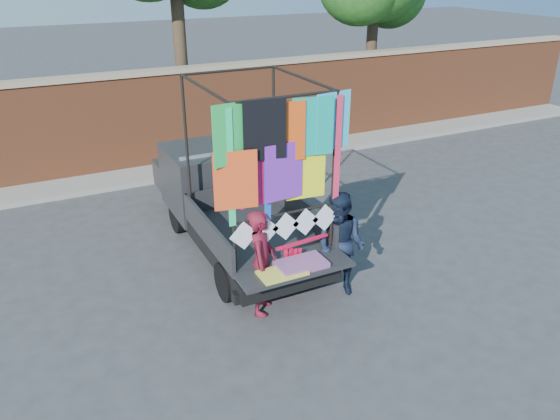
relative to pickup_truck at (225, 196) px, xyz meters
name	(u,v)px	position (x,y,z in m)	size (l,w,h in m)	color
ground	(275,289)	(0.03, -2.27, -0.88)	(90.00, 90.00, 0.00)	#38383A
brick_wall	(162,118)	(0.03, 4.73, 0.45)	(30.00, 0.45, 2.61)	#974C2C
curb	(173,170)	(0.03, 4.03, -0.82)	(30.00, 1.20, 0.12)	gray
pickup_truck	(225,196)	(0.00, 0.00, 0.00)	(2.20, 5.52, 3.48)	black
woman	(261,262)	(-0.42, -2.72, 0.01)	(0.65, 0.43, 1.78)	maroon
man	(340,244)	(0.99, -2.78, 0.02)	(0.88, 0.68, 1.80)	#131C30
streamer_bundle	(297,254)	(0.18, -2.76, 0.03)	(0.97, 0.14, 0.67)	red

